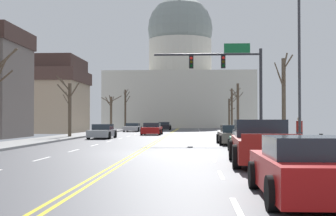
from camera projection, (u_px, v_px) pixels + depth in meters
The scene contains 23 objects.
ground at pixel (137, 153), 22.59m from camera, with size 20.00×180.00×0.20m.
signal_gantry at pixel (231, 71), 34.86m from camera, with size 7.91×0.41×7.05m.
street_lamp_right at pixel (294, 49), 24.81m from camera, with size 2.37×0.24×8.74m.
capitol_building at pixel (180, 78), 95.47m from camera, with size 28.18×18.93×28.68m.
sedan_near_00 at pixel (233, 135), 30.83m from camera, with size 1.99×4.56×1.25m.
sedan_near_01 at pixel (249, 141), 23.37m from camera, with size 2.15×4.41×1.13m.
pickup_truck_near_02 at pixel (262, 144), 17.31m from camera, with size 2.42×5.79×1.61m.
sedan_near_03 at pixel (306, 170), 9.67m from camera, with size 2.01×4.50×1.28m.
sedan_oncoming_00 at pixel (102, 132), 40.26m from camera, with size 1.94×4.66×1.21m.
sedan_oncoming_01 at pixel (152, 129), 49.77m from camera, with size 2.09×4.57×1.26m.
sedan_oncoming_02 at pixel (133, 128), 62.75m from camera, with size 2.12×4.60×1.12m.
sedan_oncoming_03 at pixel (164, 126), 72.79m from camera, with size 2.03×4.54×1.20m.
flank_building_01 at pixel (50, 94), 67.21m from camera, with size 8.41×10.26×10.29m.
flank_building_03 at pixel (32, 101), 57.51m from camera, with size 12.42×9.85×7.47m.
bare_tree_00 at pixel (284, 95), 29.75m from camera, with size 1.05×2.72×5.72m.
bare_tree_01 at pixel (111, 111), 66.46m from camera, with size 2.69×2.12×4.83m.
bare_tree_02 at pixel (232, 108), 69.32m from camera, with size 1.65×2.71×6.04m.
bare_tree_03 at pixel (125, 108), 75.07m from camera, with size 1.01×1.53×6.29m.
bare_tree_04 at pixel (229, 112), 74.55m from camera, with size 1.40×1.64×5.12m.
bare_tree_05 at pixel (69, 106), 41.19m from camera, with size 2.14×1.98×5.25m.
bare_tree_06 at pixel (238, 106), 62.36m from camera, with size 1.80×2.32×6.18m.
pedestrian_00 at pixel (299, 130), 25.61m from camera, with size 0.35×0.34×1.61m.
bicycle_parked at pixel (320, 144), 22.15m from camera, with size 0.12×1.77×0.85m.
Camera 1 is at (2.71, -22.52, 1.62)m, focal length 51.01 mm.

